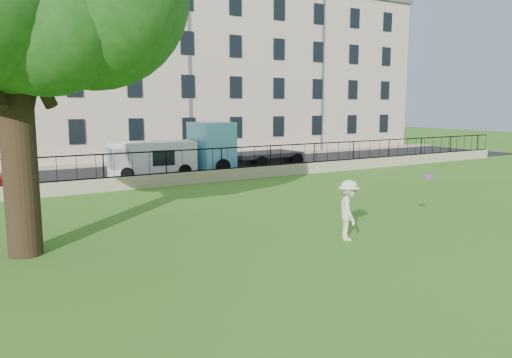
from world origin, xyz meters
TOP-DOWN VIEW (x-y plane):
  - ground at (0.00, 0.00)m, footprint 120.00×120.00m
  - retaining_wall at (0.00, 12.00)m, footprint 50.00×0.40m
  - iron_railing at (0.00, 12.00)m, footprint 50.00×0.05m
  - street at (0.00, 16.70)m, footprint 60.00×9.00m
  - sidewalk at (0.00, 21.90)m, footprint 60.00×1.40m
  - building_row at (0.00, 27.57)m, footprint 56.40×10.40m
  - man at (0.97, 0.02)m, footprint 1.15×1.32m
  - frisbee at (3.78, -0.47)m, footprint 0.33×0.34m
  - white_van at (0.51, 15.40)m, footprint 4.74×2.26m
  - blue_truck at (6.50, 15.40)m, footprint 7.11×2.97m

SIDE VIEW (x-z plane):
  - ground at x=0.00m, z-range 0.00..0.00m
  - street at x=0.00m, z-range 0.00..0.01m
  - sidewalk at x=0.00m, z-range 0.00..0.12m
  - retaining_wall at x=0.00m, z-range 0.00..0.60m
  - man at x=0.97m, z-range 0.00..1.77m
  - white_van at x=0.51m, z-range 0.00..1.92m
  - iron_railing at x=0.00m, z-range 0.59..1.72m
  - blue_truck at x=6.50m, z-range 0.00..2.91m
  - frisbee at x=3.78m, z-range 1.66..1.79m
  - building_row at x=0.00m, z-range 0.02..13.82m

